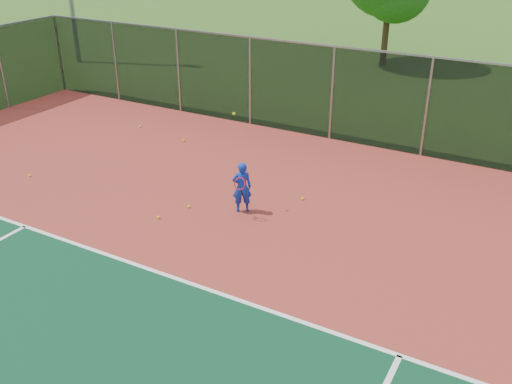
% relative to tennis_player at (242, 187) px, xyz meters
% --- Properties ---
extents(court_apron, '(30.00, 20.00, 0.02)m').
position_rel_tennis_player_xyz_m(court_apron, '(2.92, -4.19, -0.67)').
color(court_apron, maroon).
rests_on(court_apron, ground).
extents(fence_back, '(30.00, 0.06, 3.03)m').
position_rel_tennis_player_xyz_m(fence_back, '(2.92, 5.81, 0.89)').
color(fence_back, black).
rests_on(fence_back, court_apron).
extents(tennis_player, '(0.59, 0.68, 2.49)m').
position_rel_tennis_player_xyz_m(tennis_player, '(0.00, 0.00, 0.00)').
color(tennis_player, '#112CA5').
rests_on(tennis_player, court_apron).
extents(practice_ball_1, '(0.07, 0.07, 0.07)m').
position_rel_tennis_player_xyz_m(practice_ball_1, '(-6.26, -1.13, -0.62)').
color(practice_ball_1, yellow).
rests_on(practice_ball_1, court_apron).
extents(practice_ball_2, '(0.07, 0.07, 0.07)m').
position_rel_tennis_player_xyz_m(practice_ball_2, '(-1.25, -0.50, -0.62)').
color(practice_ball_2, yellow).
rests_on(practice_ball_2, court_apron).
extents(practice_ball_3, '(0.07, 0.07, 0.07)m').
position_rel_tennis_player_xyz_m(practice_ball_3, '(-4.09, 3.23, -0.62)').
color(practice_ball_3, yellow).
rests_on(practice_ball_3, court_apron).
extents(practice_ball_4, '(0.07, 0.07, 0.07)m').
position_rel_tennis_player_xyz_m(practice_ball_4, '(1.05, 1.29, -0.62)').
color(practice_ball_4, yellow).
rests_on(practice_ball_4, court_apron).
extents(practice_ball_5, '(0.07, 0.07, 0.07)m').
position_rel_tennis_player_xyz_m(practice_ball_5, '(-6.22, 3.62, -0.62)').
color(practice_ball_5, yellow).
rests_on(practice_ball_5, court_apron).
extents(practice_ball_6, '(0.07, 0.07, 0.07)m').
position_rel_tennis_player_xyz_m(practice_ball_6, '(-1.57, -1.33, -0.62)').
color(practice_ball_6, yellow).
rests_on(practice_ball_6, court_apron).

